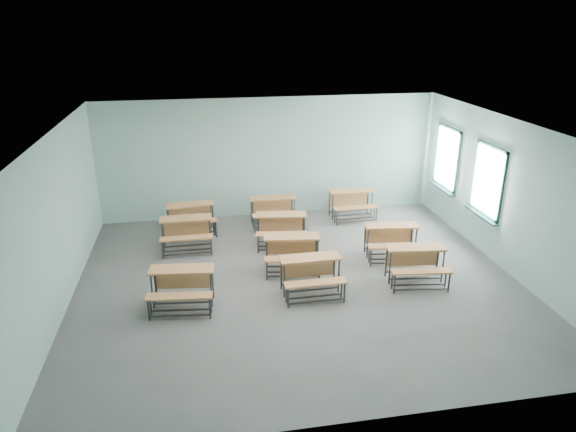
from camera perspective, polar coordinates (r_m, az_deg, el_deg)
name	(u,v)px	position (r m, az deg, el deg)	size (l,w,h in m)	color
room	(303,209)	(10.11, 1.66, 0.82)	(9.04, 8.04, 3.24)	slate
desk_unit_r0c0	(182,283)	(9.85, -11.74, -7.26)	(1.28, 0.93, 0.75)	#CB8349
desk_unit_r0c1	(311,270)	(10.09, 2.60, -6.06)	(1.21, 0.82, 0.75)	#CB8349
desk_unit_r0c2	(416,260)	(10.82, 14.08, -4.73)	(1.28, 0.94, 0.75)	#CB8349
desk_unit_r1c1	(292,248)	(11.00, 0.46, -3.59)	(1.29, 0.95, 0.75)	#CB8349
desk_unit_r1c2	(392,237)	(11.80, 11.44, -2.25)	(1.29, 0.95, 0.75)	#CB8349
desk_unit_r2c0	(186,229)	(12.21, -11.22, -1.41)	(1.20, 0.80, 0.75)	#CB8349
desk_unit_r2c1	(281,225)	(12.20, -0.76, -1.00)	(1.29, 0.96, 0.75)	#CB8349
desk_unit_r3c0	(191,214)	(13.08, -10.76, 0.19)	(1.29, 0.95, 0.75)	#CB8349
desk_unit_r3c1	(273,207)	(13.35, -1.63, 1.02)	(1.21, 0.82, 0.75)	#CB8349
desk_unit_r3c2	(352,200)	(13.93, 7.13, 1.75)	(1.21, 0.82, 0.75)	#CB8349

